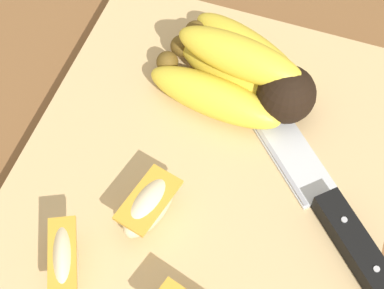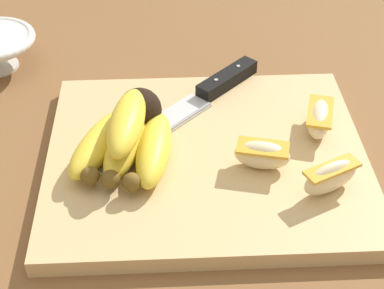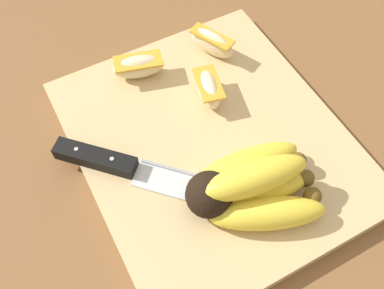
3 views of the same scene
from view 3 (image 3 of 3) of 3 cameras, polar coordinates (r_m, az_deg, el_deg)
name	(u,v)px [view 3 (image 3 of 3)]	position (r m, az deg, el deg)	size (l,w,h in m)	color
ground_plane	(211,147)	(0.55, 2.48, -0.35)	(6.00, 6.00, 0.00)	brown
cutting_board	(208,145)	(0.54, 2.17, -0.01)	(0.36, 0.31, 0.02)	tan
banana_bunch	(249,187)	(0.48, 7.55, -5.65)	(0.13, 0.15, 0.06)	black
chefs_knife	(134,169)	(0.51, -7.65, -3.27)	(0.22, 0.22, 0.02)	silver
apple_wedge_near	(212,43)	(0.61, 2.63, 13.30)	(0.07, 0.05, 0.04)	beige
apple_wedge_middle	(139,66)	(0.59, -7.05, 10.23)	(0.05, 0.07, 0.03)	beige
apple_wedge_far	(209,88)	(0.56, 2.20, 7.45)	(0.07, 0.04, 0.03)	beige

